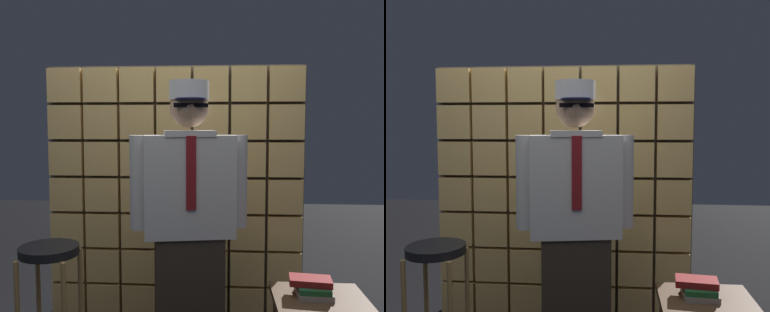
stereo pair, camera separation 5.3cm
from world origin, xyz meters
The scene contains 4 objects.
glass_block_wall centered at (0.00, 1.25, 0.97)m, with size 1.98×0.10×1.98m.
standing_person centered at (0.17, 0.54, 0.92)m, with size 0.71×0.34×1.76m.
bar_stool centered at (-0.63, 0.39, 0.60)m, with size 0.34×0.34×0.81m.
book_stack centered at (0.87, 0.43, 0.59)m, with size 0.25×0.19×0.10m.
Camera 1 is at (0.35, -1.87, 1.51)m, focal length 38.55 mm.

